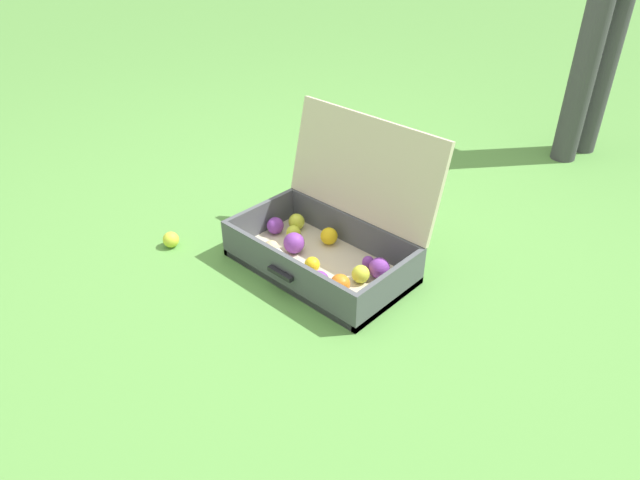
# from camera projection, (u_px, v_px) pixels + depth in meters

# --- Properties ---
(ground_plane) EXTENTS (16.00, 16.00, 0.00)m
(ground_plane) POSITION_uv_depth(u_px,v_px,m) (315.00, 257.00, 2.17)
(ground_plane) COLOR #569342
(open_suitcase) EXTENTS (0.66, 0.49, 0.51)m
(open_suitcase) POSITION_uv_depth(u_px,v_px,m) (330.00, 236.00, 2.08)
(open_suitcase) COLOR beige
(open_suitcase) RESTS_ON ground
(stray_ball_on_grass) EXTENTS (0.06, 0.06, 0.06)m
(stray_ball_on_grass) POSITION_uv_depth(u_px,v_px,m) (171.00, 240.00, 2.21)
(stray_ball_on_grass) COLOR #CCDB38
(stray_ball_on_grass) RESTS_ON ground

